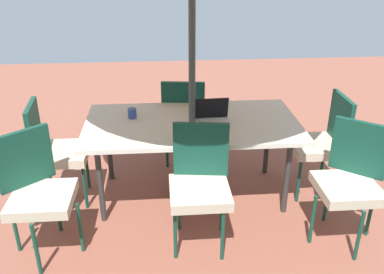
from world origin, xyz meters
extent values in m
cube|color=#935442|center=(0.00, 0.00, -0.01)|extent=(10.00, 10.00, 0.02)
cube|color=silver|center=(0.00, 0.00, 0.75)|extent=(1.92, 1.01, 0.04)
cylinder|color=#333333|center=(-0.81, -0.36, 0.36)|extent=(0.05, 0.05, 0.73)
cylinder|color=#333333|center=(0.81, -0.36, 0.36)|extent=(0.05, 0.05, 0.73)
cylinder|color=#333333|center=(-0.81, 0.36, 0.36)|extent=(0.05, 0.05, 0.73)
cylinder|color=#333333|center=(0.81, 0.36, 0.36)|extent=(0.05, 0.05, 0.73)
cylinder|color=#4C4C4C|center=(0.00, 0.00, 1.23)|extent=(0.06, 0.06, 2.46)
cylinder|color=black|center=(0.00, 0.00, 0.03)|extent=(0.44, 0.44, 0.06)
cube|color=beige|center=(-1.16, 0.03, 0.49)|extent=(0.46, 0.46, 0.08)
cube|color=#144738|center=(-1.37, 0.03, 0.76)|extent=(0.04, 0.44, 0.45)
cylinder|color=#144738|center=(-0.98, -0.15, 0.23)|extent=(0.03, 0.03, 0.45)
cylinder|color=#144738|center=(-0.98, 0.21, 0.23)|extent=(0.03, 0.03, 0.45)
cylinder|color=#144738|center=(-1.34, -0.15, 0.23)|extent=(0.03, 0.03, 0.45)
cylinder|color=#144738|center=(-1.34, 0.21, 0.23)|extent=(0.03, 0.03, 0.45)
cube|color=beige|center=(1.19, 0.73, 0.49)|extent=(0.46, 0.46, 0.08)
cube|color=#144738|center=(1.32, 0.57, 0.76)|extent=(0.36, 0.31, 0.45)
cylinder|color=#144738|center=(1.21, 0.99, 0.23)|extent=(0.03, 0.03, 0.45)
cylinder|color=#144738|center=(0.93, 0.75, 0.23)|extent=(0.03, 0.03, 0.45)
cylinder|color=#144738|center=(1.44, 0.71, 0.23)|extent=(0.03, 0.03, 0.45)
cylinder|color=#144738|center=(1.16, 0.48, 0.23)|extent=(0.03, 0.03, 0.45)
cube|color=beige|center=(1.18, -0.01, 0.49)|extent=(0.46, 0.46, 0.08)
cube|color=#144738|center=(1.39, 0.01, 0.76)|extent=(0.08, 0.44, 0.45)
cylinder|color=#144738|center=(0.99, 0.15, 0.23)|extent=(0.03, 0.03, 0.45)
cylinder|color=#144738|center=(1.02, -0.20, 0.23)|extent=(0.03, 0.03, 0.45)
cylinder|color=#144738|center=(1.35, 0.19, 0.23)|extent=(0.03, 0.03, 0.45)
cylinder|color=#144738|center=(1.38, -0.17, 0.23)|extent=(0.03, 0.03, 0.45)
cube|color=beige|center=(-1.16, 0.77, 0.49)|extent=(0.46, 0.46, 0.08)
cube|color=#144738|center=(-1.29, 0.61, 0.76)|extent=(0.37, 0.30, 0.45)
cylinder|color=#144738|center=(-0.90, 0.80, 0.23)|extent=(0.03, 0.03, 0.45)
cylinder|color=#144738|center=(-1.19, 1.02, 0.23)|extent=(0.03, 0.03, 0.45)
cylinder|color=#144738|center=(-1.13, 0.52, 0.23)|extent=(0.03, 0.03, 0.45)
cylinder|color=#144738|center=(-1.41, 0.74, 0.23)|extent=(0.03, 0.03, 0.45)
cube|color=beige|center=(0.02, -0.71, 0.49)|extent=(0.46, 0.46, 0.08)
cube|color=#144738|center=(0.05, -0.51, 0.76)|extent=(0.44, 0.10, 0.45)
cylinder|color=#144738|center=(-0.18, -0.87, 0.23)|extent=(0.03, 0.03, 0.45)
cylinder|color=#144738|center=(0.18, -0.92, 0.23)|extent=(0.03, 0.03, 0.45)
cylinder|color=#144738|center=(-0.13, -0.51, 0.23)|extent=(0.03, 0.03, 0.45)
cylinder|color=#144738|center=(0.23, -0.56, 0.23)|extent=(0.03, 0.03, 0.45)
cube|color=beige|center=(0.00, 0.74, 0.49)|extent=(0.46, 0.46, 0.08)
cube|color=#144738|center=(-0.03, 0.53, 0.76)|extent=(0.44, 0.09, 0.45)
cylinder|color=#144738|center=(0.20, 0.89, 0.23)|extent=(0.03, 0.03, 0.45)
cylinder|color=#144738|center=(-0.16, 0.94, 0.23)|extent=(0.03, 0.03, 0.45)
cylinder|color=#144738|center=(0.15, 0.53, 0.23)|extent=(0.03, 0.03, 0.45)
cylinder|color=#144738|center=(-0.20, 0.58, 0.23)|extent=(0.03, 0.03, 0.45)
cube|color=#B7B7BC|center=(-0.16, -0.13, 0.78)|extent=(0.33, 0.23, 0.02)
cube|color=black|center=(-0.17, -0.02, 0.88)|extent=(0.32, 0.07, 0.20)
cylinder|color=#334C99|center=(0.54, -0.13, 0.81)|extent=(0.08, 0.08, 0.09)
camera|label=1|loc=(0.27, 3.41, 2.24)|focal=38.66mm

